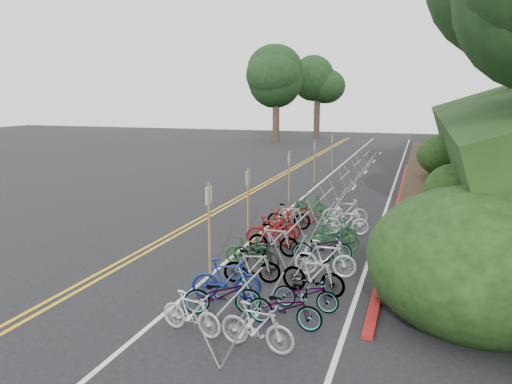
# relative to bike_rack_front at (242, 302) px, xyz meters

# --- Properties ---
(ground) EXTENTS (120.00, 120.00, 0.00)m
(ground) POSITION_rel_bike_rack_front_xyz_m (-3.19, 2.77, -0.82)
(ground) COLOR black
(ground) RESTS_ON ground
(road_markings) EXTENTS (7.47, 80.00, 0.01)m
(road_markings) POSITION_rel_bike_rack_front_xyz_m (-2.55, 12.86, -0.82)
(road_markings) COLOR gold
(road_markings) RESTS_ON ground
(red_curb) EXTENTS (0.25, 28.00, 0.10)m
(red_curb) POSITION_rel_bike_rack_front_xyz_m (2.51, 14.77, -0.77)
(red_curb) COLOR maroon
(red_curb) RESTS_ON ground
(tree_cluster) EXTENTS (31.71, 53.42, 17.06)m
(tree_cluster) POSITION_rel_bike_rack_front_xyz_m (6.57, 24.80, 9.86)
(tree_cluster) COLOR #2D2319
(tree_cluster) RESTS_ON ground
(bike_rack_front) EXTENTS (1.13, 2.71, 1.14)m
(bike_rack_front) POSITION_rel_bike_rack_front_xyz_m (0.00, 0.00, 0.00)
(bike_rack_front) COLOR #A2A3A5
(bike_rack_front) RESTS_ON ground
(bike_racks_rest) EXTENTS (1.14, 23.00, 1.17)m
(bike_racks_rest) POSITION_rel_bike_rack_front_xyz_m (-0.19, 15.77, 0.03)
(bike_racks_rest) COLOR #A2A3A5
(bike_racks_rest) RESTS_ON ground
(signpost_near) EXTENTS (0.08, 0.40, 2.74)m
(signpost_near) POSITION_rel_bike_rack_front_xyz_m (-2.12, 3.16, 0.73)
(signpost_near) COLOR brown
(signpost_near) RESTS_ON ground
(signposts_rest) EXTENTS (0.08, 18.40, 2.50)m
(signposts_rest) POSITION_rel_bike_rack_front_xyz_m (-2.59, 16.77, 0.61)
(signposts_rest) COLOR brown
(signposts_rest) RESTS_ON ground
(bike_front) EXTENTS (0.74, 1.49, 0.86)m
(bike_front) POSITION_rel_bike_rack_front_xyz_m (-1.48, 4.65, -0.39)
(bike_front) COLOR #144C1E
(bike_front) RESTS_ON ground
(bike_valet) EXTENTS (3.11, 13.33, 1.09)m
(bike_valet) POSITION_rel_bike_rack_front_xyz_m (-0.19, 5.14, -0.34)
(bike_valet) COLOR beige
(bike_valet) RESTS_ON ground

